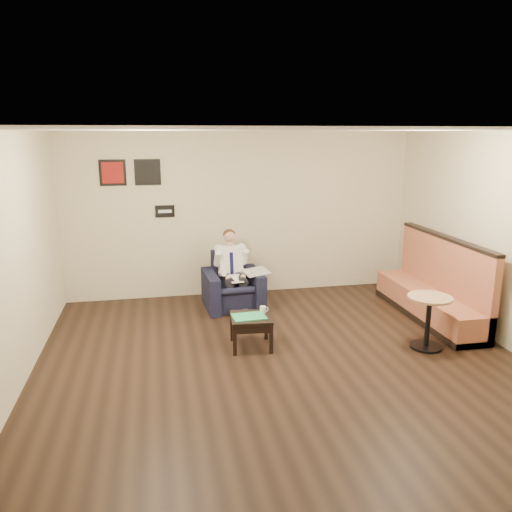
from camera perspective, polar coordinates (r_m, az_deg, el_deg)
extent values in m
plane|color=black|center=(6.25, 3.25, -12.43)|extent=(6.00, 6.00, 0.00)
cube|color=beige|center=(8.65, -1.68, 4.75)|extent=(6.00, 0.02, 2.80)
cube|color=beige|center=(3.13, 18.01, -12.71)|extent=(6.00, 0.02, 2.80)
cube|color=beige|center=(5.79, -26.59, -1.28)|extent=(0.02, 6.00, 2.80)
cube|color=white|center=(5.61, 3.65, 14.17)|extent=(6.00, 6.00, 0.02)
cube|color=black|center=(8.50, -10.37, 5.05)|extent=(0.32, 0.02, 0.20)
cube|color=maroon|center=(8.45, -16.06, 9.14)|extent=(0.42, 0.03, 0.42)
cube|color=black|center=(8.42, -12.28, 9.34)|extent=(0.42, 0.03, 0.42)
cube|color=black|center=(8.10, -2.66, -2.87)|extent=(0.95, 0.95, 0.87)
cube|color=white|center=(7.88, -2.34, -2.60)|extent=(0.23, 0.31, 0.01)
cube|color=silver|center=(8.05, 0.01, -1.80)|extent=(0.43, 0.51, 0.01)
cube|color=black|center=(6.67, -0.57, -8.64)|extent=(0.57, 0.57, 0.43)
cube|color=#25BD6B|center=(6.57, -0.81, -6.93)|extent=(0.45, 0.33, 0.01)
cylinder|color=white|center=(6.70, 0.78, -6.14)|extent=(0.08, 0.08, 0.09)
cube|color=black|center=(6.74, -0.32, -6.40)|extent=(0.15, 0.10, 0.01)
cube|color=#A95B41|center=(8.03, 19.27, -2.43)|extent=(0.58, 2.43, 1.24)
cylinder|color=tan|center=(6.97, 19.05, -7.17)|extent=(0.64, 0.64, 0.71)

